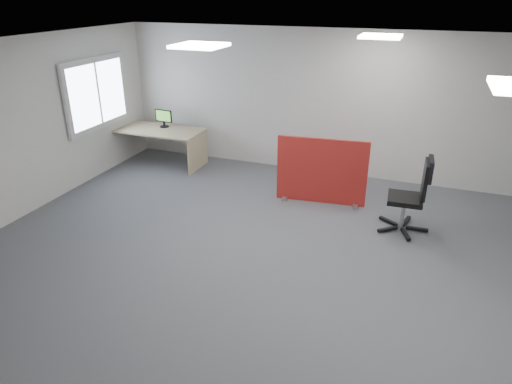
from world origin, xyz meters
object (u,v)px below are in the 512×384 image
(office_chair, at_px, (415,191))
(monitor_second, at_px, (164,117))
(red_divider, at_px, (322,172))
(second_desk, at_px, (161,137))

(office_chair, bearing_deg, monitor_second, 161.23)
(monitor_second, xyz_separation_m, office_chair, (4.97, -1.39, -0.28))
(red_divider, height_order, office_chair, office_chair)
(second_desk, distance_m, office_chair, 5.14)
(red_divider, bearing_deg, monitor_second, 160.16)
(red_divider, height_order, second_desk, red_divider)
(monitor_second, bearing_deg, red_divider, -7.34)
(red_divider, xyz_separation_m, second_desk, (-3.50, 0.73, 0.01))
(second_desk, relative_size, monitor_second, 4.48)
(second_desk, distance_m, monitor_second, 0.40)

